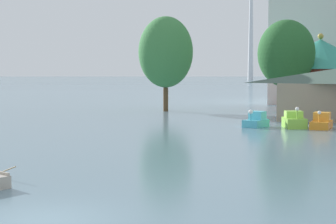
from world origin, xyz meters
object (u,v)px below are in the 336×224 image
Objects in this scene: shoreline_tree_tall_left at (166,52)px; shoreline_tree_mid at (286,54)px; pedal_boat_cyan at (256,121)px; pedal_boat_lime at (294,121)px; green_roof_pavilion at (320,68)px; pedal_boat_orange at (321,122)px.

shoreline_tree_tall_left is 1.06× the size of shoreline_tree_mid.
pedal_boat_lime is at bearing 115.01° from pedal_boat_cyan.
shoreline_tree_tall_left is (-16.87, -7.78, 1.83)m from green_roof_pavilion.
shoreline_tree_mid is (-4.22, 16.64, 6.05)m from pedal_boat_orange.
pedal_boat_orange is at bearing -75.76° from shoreline_tree_mid.
pedal_boat_cyan is 0.86× the size of pedal_boat_lime.
shoreline_tree_tall_left is (-15.52, 15.09, 6.25)m from pedal_boat_lime.
pedal_boat_cyan is 18.10m from shoreline_tree_mid.
pedal_boat_lime is at bearing -82.78° from shoreline_tree_mid.
green_roof_pavilion is at bearing -171.33° from pedal_boat_cyan.
pedal_boat_orange reaches higher than pedal_boat_cyan.
green_roof_pavilion is 18.67m from shoreline_tree_tall_left.
pedal_boat_orange is at bearing -88.11° from green_roof_pavilion.
pedal_boat_orange is at bearing 77.51° from pedal_boat_lime.
pedal_boat_lime is 17.91m from shoreline_tree_mid.
shoreline_tree_tall_left is at bearing -124.23° from pedal_boat_orange.
pedal_boat_cyan is 3.00m from pedal_boat_lime.
shoreline_tree_tall_left reaches higher than pedal_boat_orange.
pedal_boat_lime reaches higher than pedal_boat_cyan.
green_roof_pavilion is at bearing 161.30° from pedal_boat_lime.
pedal_boat_lime is 2.10m from pedal_boat_orange.
pedal_boat_cyan is 20.82m from shoreline_tree_tall_left.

